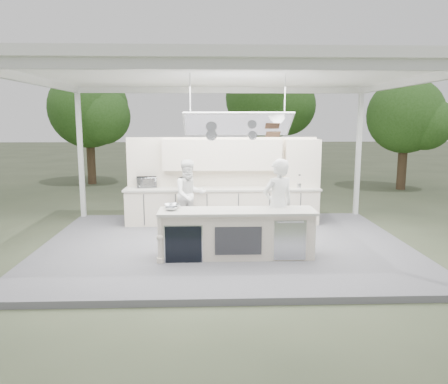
{
  "coord_description": "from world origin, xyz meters",
  "views": [
    {
      "loc": [
        -0.38,
        -9.33,
        2.85
      ],
      "look_at": [
        -0.01,
        0.4,
        1.21
      ],
      "focal_mm": 35.0,
      "sensor_mm": 36.0,
      "label": 1
    }
  ],
  "objects_px": {
    "back_counter": "(222,206)",
    "sous_chef": "(190,195)",
    "demo_island": "(236,233)",
    "head_chef": "(278,206)"
  },
  "relations": [
    {
      "from": "demo_island",
      "to": "sous_chef",
      "type": "distance_m",
      "value": 2.47
    },
    {
      "from": "back_counter",
      "to": "sous_chef",
      "type": "relative_size",
      "value": 2.91
    },
    {
      "from": "demo_island",
      "to": "back_counter",
      "type": "relative_size",
      "value": 0.61
    },
    {
      "from": "sous_chef",
      "to": "head_chef",
      "type": "bearing_deg",
      "value": -68.76
    },
    {
      "from": "head_chef",
      "to": "sous_chef",
      "type": "bearing_deg",
      "value": -67.96
    },
    {
      "from": "demo_island",
      "to": "back_counter",
      "type": "xyz_separation_m",
      "value": [
        -0.18,
        2.81,
        0.0
      ]
    },
    {
      "from": "demo_island",
      "to": "sous_chef",
      "type": "bearing_deg",
      "value": 114.49
    },
    {
      "from": "demo_island",
      "to": "sous_chef",
      "type": "height_order",
      "value": "sous_chef"
    },
    {
      "from": "head_chef",
      "to": "back_counter",
      "type": "bearing_deg",
      "value": -89.94
    },
    {
      "from": "sous_chef",
      "to": "demo_island",
      "type": "bearing_deg",
      "value": -89.46
    }
  ]
}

